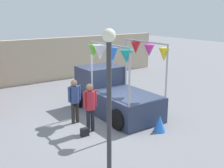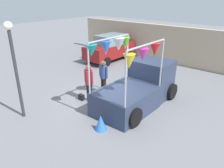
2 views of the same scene
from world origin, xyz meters
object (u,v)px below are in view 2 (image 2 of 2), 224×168
(vendor_truck, at_px, (139,85))
(folded_kite_bundle_azure, at_px, (101,123))
(person_customer, at_px, (89,79))
(handbag, at_px, (81,97))
(parked_car, at_px, (110,48))
(person_vendor, at_px, (103,74))
(street_lamp, at_px, (14,58))

(vendor_truck, xyz_separation_m, folded_kite_bundle_azure, (0.16, -2.72, -0.57))
(person_customer, distance_m, handbag, 1.01)
(parked_car, height_order, person_vendor, parked_car)
(person_customer, relative_size, street_lamp, 0.47)
(vendor_truck, xyz_separation_m, street_lamp, (-2.91, -4.05, 1.60))
(handbag, bearing_deg, vendor_truck, 34.64)
(parked_car, height_order, folded_kite_bundle_azure, parked_car)
(vendor_truck, distance_m, person_customer, 2.29)
(person_vendor, bearing_deg, person_customer, -86.78)
(handbag, bearing_deg, street_lamp, -105.59)
(person_customer, xyz_separation_m, street_lamp, (-1.05, -2.73, 1.41))
(parked_car, relative_size, person_vendor, 2.36)
(person_vendor, relative_size, handbag, 6.06)
(vendor_truck, xyz_separation_m, handbag, (-2.21, -1.52, -0.73))
(handbag, xyz_separation_m, folded_kite_bundle_azure, (2.37, -1.20, 0.16))
(parked_car, bearing_deg, person_vendor, -52.19)
(person_customer, bearing_deg, folded_kite_bundle_azure, -34.67)
(street_lamp, bearing_deg, parked_car, 107.28)
(vendor_truck, distance_m, handbag, 2.78)
(vendor_truck, xyz_separation_m, parked_car, (-5.53, 4.38, 0.07))
(handbag, height_order, street_lamp, street_lamp)
(person_vendor, xyz_separation_m, handbag, (-0.29, -1.24, -0.89))
(vendor_truck, height_order, person_vendor, vendor_truck)
(parked_car, distance_m, person_customer, 6.79)
(person_vendor, height_order, handbag, person_vendor)
(parked_car, relative_size, street_lamp, 1.06)
(street_lamp, bearing_deg, person_vendor, 75.19)
(person_vendor, height_order, folded_kite_bundle_azure, person_vendor)
(handbag, distance_m, street_lamp, 3.51)
(parked_car, bearing_deg, vendor_truck, -38.39)
(parked_car, distance_m, street_lamp, 8.97)
(street_lamp, bearing_deg, handbag, 74.41)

